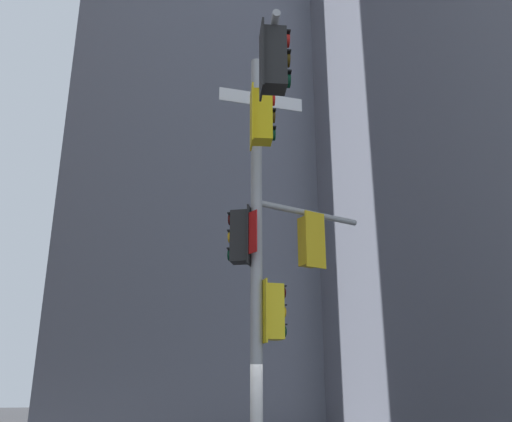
% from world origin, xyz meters
% --- Properties ---
extents(building_mid_block, '(16.64, 16.64, 37.78)m').
position_xyz_m(building_mid_block, '(3.32, 22.38, 18.89)').
color(building_mid_block, slate).
rests_on(building_mid_block, ground).
extents(signal_pole_assembly, '(3.30, 3.93, 8.68)m').
position_xyz_m(signal_pole_assembly, '(0.07, -0.44, 4.99)').
color(signal_pole_assembly, '#9EA0A3').
rests_on(signal_pole_assembly, ground).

